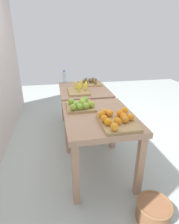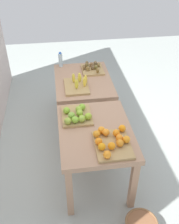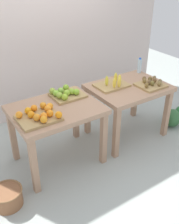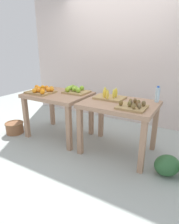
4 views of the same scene
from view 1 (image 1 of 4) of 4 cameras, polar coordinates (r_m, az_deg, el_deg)
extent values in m
plane|color=#A5ADA8|center=(2.99, 0.11, -10.34)|extent=(8.00, 8.00, 0.00)
cube|color=tan|center=(2.14, 2.95, -1.51)|extent=(1.04, 0.80, 0.06)
cube|color=tan|center=(2.09, 15.32, -15.88)|extent=(0.07, 0.07, 0.73)
cube|color=tan|center=(2.80, 7.37, -4.42)|extent=(0.07, 0.07, 0.73)
cube|color=tan|center=(1.93, -4.32, -18.80)|extent=(0.07, 0.07, 0.73)
cube|color=tan|center=(2.68, -6.67, -5.69)|extent=(0.07, 0.07, 0.73)
cube|color=tan|center=(3.17, -1.81, 6.80)|extent=(1.04, 0.80, 0.06)
cube|color=tan|center=(2.97, 6.21, -2.68)|extent=(0.07, 0.07, 0.73)
cube|color=tan|center=(3.79, 2.25, 3.28)|extent=(0.07, 0.07, 0.73)
cube|color=tan|center=(2.86, -6.99, -3.79)|extent=(0.07, 0.07, 0.73)
cube|color=tan|center=(3.70, -8.08, 2.58)|extent=(0.07, 0.07, 0.73)
cube|color=tan|center=(1.92, 8.67, -3.29)|extent=(0.44, 0.36, 0.03)
sphere|color=orange|center=(1.83, 8.68, -2.81)|extent=(0.11, 0.11, 0.08)
sphere|color=orange|center=(2.10, 10.81, 0.45)|extent=(0.09, 0.09, 0.08)
sphere|color=orange|center=(1.87, 4.58, -2.06)|extent=(0.08, 0.08, 0.08)
sphere|color=orange|center=(1.95, 10.55, -1.27)|extent=(0.10, 0.10, 0.08)
sphere|color=orange|center=(1.97, 3.67, -0.71)|extent=(0.10, 0.10, 0.08)
sphere|color=orange|center=(1.89, 10.99, -2.22)|extent=(0.11, 0.11, 0.08)
sphere|color=orange|center=(1.95, 12.66, -1.49)|extent=(0.11, 0.11, 0.08)
sphere|color=orange|center=(2.03, 4.92, 0.04)|extent=(0.08, 0.08, 0.08)
sphere|color=orange|center=(1.81, 5.74, -3.04)|extent=(0.09, 0.09, 0.08)
sphere|color=orange|center=(2.00, 6.35, -0.36)|extent=(0.11, 0.11, 0.08)
sphere|color=orange|center=(1.72, 7.78, -4.57)|extent=(0.10, 0.10, 0.08)
sphere|color=orange|center=(2.02, 9.41, -0.41)|extent=(0.08, 0.08, 0.08)
cube|color=tan|center=(2.33, -2.82, 1.78)|extent=(0.40, 0.34, 0.03)
sphere|color=#92AF3B|center=(2.15, -5.21, 1.46)|extent=(0.10, 0.10, 0.08)
sphere|color=#8FB936|center=(2.29, -1.96, 2.87)|extent=(0.09, 0.09, 0.08)
sphere|color=#92B82E|center=(2.23, 0.61, 2.35)|extent=(0.09, 0.09, 0.08)
sphere|color=#86B641|center=(2.25, -4.23, 2.41)|extent=(0.11, 0.11, 0.08)
sphere|color=#83B832|center=(2.40, -1.38, 3.86)|extent=(0.11, 0.11, 0.08)
sphere|color=#8EB737|center=(2.35, -2.25, 3.44)|extent=(0.11, 0.11, 0.08)
sphere|color=#84B530|center=(2.34, -5.69, 3.19)|extent=(0.11, 0.11, 0.08)
sphere|color=#85BD38|center=(2.17, -3.11, 1.71)|extent=(0.10, 0.10, 0.08)
sphere|color=#94B73D|center=(2.19, -1.18, 1.93)|extent=(0.10, 0.10, 0.08)
cube|color=tan|center=(2.95, -3.44, 6.40)|extent=(0.44, 0.32, 0.03)
ellipsoid|color=yellow|center=(2.96, -1.00, 8.23)|extent=(0.06, 0.05, 0.14)
ellipsoid|color=yellow|center=(2.84, -3.34, 7.55)|extent=(0.05, 0.06, 0.14)
ellipsoid|color=yellow|center=(2.90, -1.25, 7.89)|extent=(0.06, 0.05, 0.14)
ellipsoid|color=yellow|center=(3.02, -2.66, 8.47)|extent=(0.04, 0.05, 0.14)
ellipsoid|color=yellow|center=(3.00, -4.25, 8.37)|extent=(0.06, 0.05, 0.14)
cube|color=tan|center=(3.42, 0.43, 8.78)|extent=(0.36, 0.32, 0.03)
ellipsoid|color=brown|center=(3.29, 1.83, 9.12)|extent=(0.06, 0.05, 0.07)
ellipsoid|color=brown|center=(3.52, 1.04, 10.07)|extent=(0.06, 0.06, 0.07)
ellipsoid|color=brown|center=(3.39, 1.28, 9.57)|extent=(0.07, 0.07, 0.07)
ellipsoid|color=brown|center=(3.38, 0.44, 9.53)|extent=(0.07, 0.07, 0.07)
ellipsoid|color=brown|center=(3.52, -1.09, 10.05)|extent=(0.07, 0.06, 0.07)
ellipsoid|color=brown|center=(3.38, -1.74, 9.50)|extent=(0.07, 0.07, 0.07)
ellipsoid|color=brown|center=(3.47, 0.08, 9.88)|extent=(0.07, 0.07, 0.07)
ellipsoid|color=brown|center=(3.47, 1.95, 9.88)|extent=(0.07, 0.06, 0.07)
ellipsoid|color=brown|center=(3.45, -1.07, 9.78)|extent=(0.07, 0.07, 0.07)
ellipsoid|color=brown|center=(3.35, -0.73, 9.37)|extent=(0.07, 0.07, 0.07)
cylinder|color=silver|center=(3.55, -7.79, 10.60)|extent=(0.06, 0.06, 0.21)
cylinder|color=blue|center=(3.52, -7.89, 12.44)|extent=(0.03, 0.03, 0.02)
ellipsoid|color=#2A7039|center=(4.41, -1.29, 2.84)|extent=(0.39, 0.37, 0.24)
ellipsoid|color=#2F6235|center=(4.12, -0.32, 1.55)|extent=(0.42, 0.41, 0.27)
cylinder|color=brown|center=(2.07, 19.11, -27.15)|extent=(0.31, 0.31, 0.19)
torus|color=brown|center=(2.00, 19.51, -25.34)|extent=(0.33, 0.33, 0.02)
camera|label=2|loc=(1.02, 165.64, 54.06)|focal=41.64mm
camera|label=3|loc=(3.11, 71.39, 20.65)|focal=42.39mm
camera|label=4|loc=(4.94, 27.62, 19.53)|focal=30.66mm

